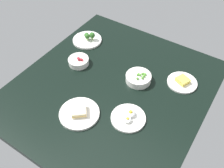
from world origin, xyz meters
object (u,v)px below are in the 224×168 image
plate_broccoli (88,39)px  plate_eggs (128,117)px  bowl_peas (138,78)px  plate_sandwich (79,113)px  plate_cheese (182,82)px  bowl_berries (79,61)px

plate_broccoli → plate_eggs: bearing=-125.6°
bowl_peas → plate_eggs: bearing=-161.2°
plate_sandwich → bowl_peas: 41.95cm
plate_cheese → plate_eggs: size_ratio=0.96×
plate_cheese → bowl_berries: bearing=107.8°
plate_eggs → bowl_berries: bearing=68.0°
plate_eggs → plate_sandwich: bearing=116.9°
plate_broccoli → plate_sandwich: size_ratio=0.94×
plate_cheese → plate_eggs: (-40.08, 13.76, 0.08)cm
bowl_berries → plate_eggs: bearing=-112.0°
plate_eggs → bowl_peas: bowl_peas is taller
plate_sandwich → bowl_peas: (39.44, -14.25, 1.24)cm
bowl_berries → plate_sandwich: size_ratio=0.61×
plate_broccoli → plate_sandwich: (-54.08, -35.28, -0.35)cm
plate_broccoli → plate_eggs: plate_broccoli is taller
plate_broccoli → plate_cheese: (-2.05, -72.64, -0.52)cm
plate_sandwich → plate_broccoli: bearing=33.1°
plate_sandwich → plate_cheese: (52.03, -37.36, -0.18)cm
plate_eggs → bowl_peas: bearing=18.8°
plate_broccoli → plate_cheese: 72.67cm
bowl_berries → plate_eggs: size_ratio=0.72×
plate_broccoli → bowl_berries: 24.32cm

